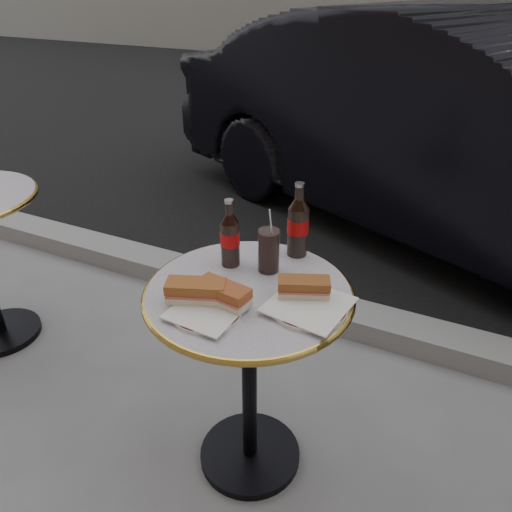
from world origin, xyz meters
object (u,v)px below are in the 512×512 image
at_px(cola_glass, 269,251).
at_px(plate_left, 207,312).
at_px(cola_bottle_right, 298,220).
at_px(bistro_table, 249,382).
at_px(plate_right, 309,307).
at_px(parked_car, 463,130).
at_px(cola_bottle_left, 230,233).

bearing_deg(cola_glass, plate_left, -101.34).
height_order(plate_left, cola_bottle_right, cola_bottle_right).
xyz_separation_m(bistro_table, plate_right, (0.19, -0.01, 0.37)).
xyz_separation_m(bistro_table, parked_car, (0.37, 2.23, 0.32)).
height_order(plate_right, parked_car, parked_car).
distance_m(cola_bottle_right, cola_glass, 0.15).
relative_size(bistro_table, cola_bottle_right, 2.94).
bearing_deg(cola_bottle_right, bistro_table, -100.34).
bearing_deg(cola_bottle_right, cola_bottle_left, -136.96).
xyz_separation_m(plate_right, cola_glass, (-0.18, 0.14, 0.06)).
relative_size(plate_right, cola_bottle_left, 0.98).
distance_m(bistro_table, cola_glass, 0.45).
height_order(bistro_table, plate_left, plate_left).
bearing_deg(plate_left, bistro_table, 72.30).
relative_size(cola_bottle_left, parked_car, 0.05).
xyz_separation_m(plate_left, cola_glass, (0.06, 0.28, 0.06)).
bearing_deg(parked_car, bistro_table, -166.09).
bearing_deg(parked_car, plate_left, -166.64).
bearing_deg(parked_car, cola_bottle_right, -165.96).
height_order(cola_bottle_right, cola_glass, cola_bottle_right).
bearing_deg(cola_bottle_left, cola_glass, 8.77).
height_order(bistro_table, plate_right, plate_right).
distance_m(cola_bottle_left, cola_bottle_right, 0.22).
bearing_deg(plate_right, cola_glass, 143.33).
distance_m(plate_left, cola_glass, 0.29).
distance_m(bistro_table, plate_right, 0.42).
relative_size(bistro_table, plate_right, 3.36).
distance_m(cola_bottle_left, cola_glass, 0.13).
relative_size(bistro_table, parked_car, 0.18).
bearing_deg(cola_bottle_left, bistro_table, -42.27).
distance_m(plate_right, cola_bottle_right, 0.33).
bearing_deg(cola_bottle_right, cola_glass, -106.83).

